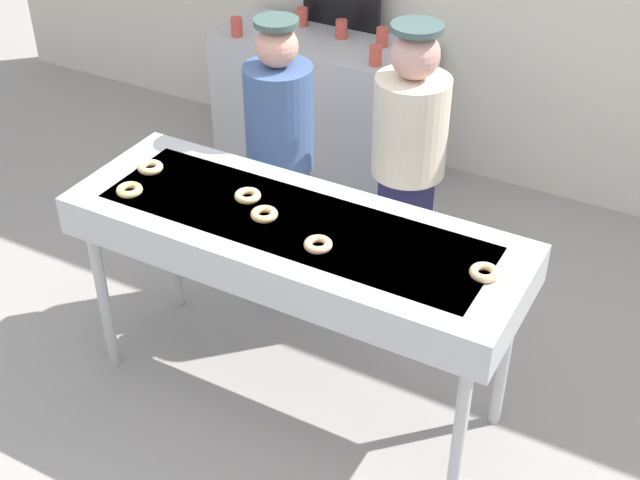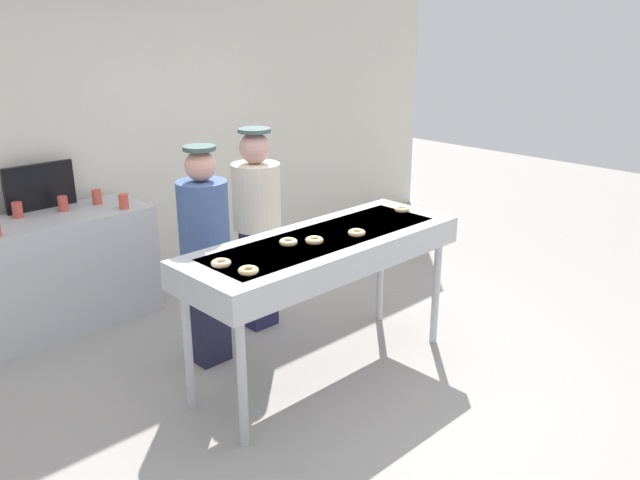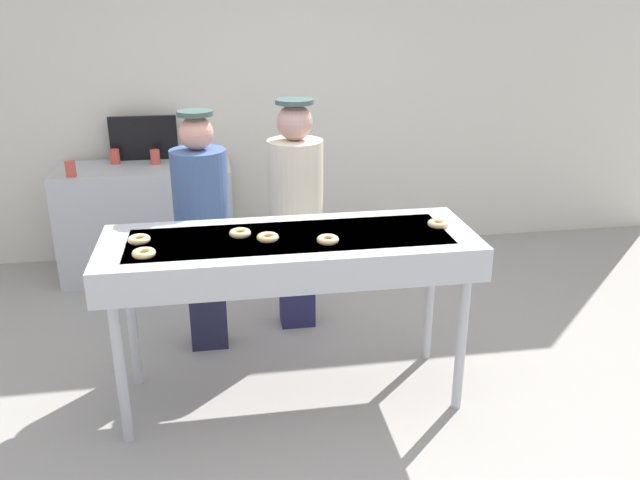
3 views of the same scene
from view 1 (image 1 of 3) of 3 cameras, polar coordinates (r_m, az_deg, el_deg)
The scene contains 16 objects.
ground_plane at distance 4.32m, azimuth -1.52°, elevation -9.87°, with size 16.00×16.00×0.00m, color #9E9993.
fryer_conveyor at distance 3.73m, azimuth -1.73°, elevation 0.04°, with size 2.03×0.71×1.01m.
plain_donut_0 at distance 3.95m, azimuth -12.48°, elevation 3.25°, with size 0.12×0.12×0.03m, color #F7D684.
plain_donut_1 at distance 3.70m, azimuth -3.71°, elevation 1.71°, with size 0.12×0.12×0.03m, color #F9C582.
plain_donut_2 at distance 4.10m, azimuth -11.15°, elevation 4.73°, with size 0.12×0.12×0.03m, color #F8D095.
plain_donut_3 at distance 3.41m, azimuth 10.81°, elevation -2.12°, with size 0.12×0.12×0.03m, color #F7CC8D.
plain_donut_4 at distance 3.83m, azimuth -4.80°, elevation 2.93°, with size 0.12×0.12×0.03m, color #EBC98A.
plain_donut_5 at distance 3.50m, azimuth -0.13°, elevation -0.29°, with size 0.12×0.12×0.03m, color #F2C28C.
worker_baker at distance 4.44m, azimuth -2.66°, elevation 6.09°, with size 0.35×0.35×1.59m.
worker_assistant at distance 4.34m, azimuth 5.88°, elevation 5.70°, with size 0.37×0.37×1.61m.
prep_counter at distance 5.88m, azimuth 0.15°, elevation 8.93°, with size 1.39×0.62×0.92m, color #B7BABF.
paper_cup_0 at distance 5.89m, azimuth -1.18°, elevation 14.53°, with size 0.08×0.08×0.12m, color #CC4C3F.
paper_cup_1 at distance 5.69m, azimuth 1.42°, elevation 13.76°, with size 0.08×0.08×0.12m, color #CC4C3F.
paper_cup_2 at distance 5.58m, azimuth 4.13°, elevation 13.22°, with size 0.08×0.08×0.12m, color #CC4C3F.
paper_cup_3 at distance 5.30m, azimuth 3.69°, elevation 12.06°, with size 0.08×0.08×0.12m, color #CC4C3F.
paper_cup_4 at distance 5.75m, azimuth -5.53°, elevation 13.85°, with size 0.08×0.08×0.12m, color #CC4C3F.
Camera 1 is at (1.57, -2.62, 3.05)m, focal length 48.42 mm.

